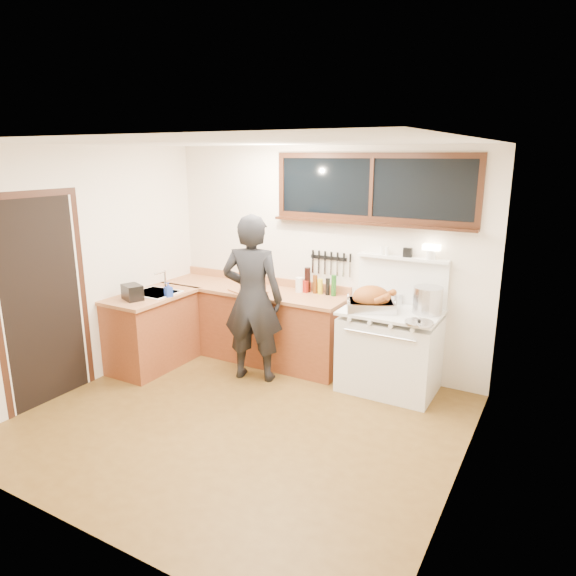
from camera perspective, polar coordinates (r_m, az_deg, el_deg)
The scene contains 20 objects.
ground_plane at distance 5.14m, azimuth -5.32°, elevation -14.70°, with size 4.00×3.50×0.02m, color brown.
room_shell at distance 4.56m, azimuth -5.81°, elevation 3.80°, with size 4.10×3.60×2.65m.
counter_back at distance 6.46m, azimuth -3.97°, elevation -3.86°, with size 2.44×0.64×1.00m.
counter_left at distance 6.40m, azimuth -14.86°, elevation -4.55°, with size 0.64×1.09×0.90m.
sink_unit at distance 6.32m, azimuth -14.49°, elevation -1.01°, with size 0.50×0.45×0.37m.
vintage_stove at distance 5.69m, azimuth 11.27°, elevation -6.61°, with size 1.02×0.74×1.59m.
back_window at distance 5.75m, azimuth 9.21°, elevation 10.10°, with size 2.32×0.13×0.77m.
left_doorway at distance 5.71m, azimuth -25.58°, elevation -1.17°, with size 0.02×1.04×2.17m.
knife_strip at distance 6.04m, azimuth 4.69°, elevation 3.22°, with size 0.52×0.03×0.28m.
man at distance 5.72m, azimuth -3.96°, elevation -1.19°, with size 0.78×0.62×1.89m.
soap_bottle at distance 6.09m, azimuth -13.15°, elevation -0.17°, with size 0.10×0.10×0.17m.
toaster at distance 6.07m, azimuth -16.91°, elevation -0.46°, with size 0.30×0.26×0.17m.
cutting_board at distance 6.16m, azimuth -4.47°, elevation 0.05°, with size 0.50×0.44×0.14m.
roast_turkey at distance 5.49m, azimuth 9.27°, elevation -1.37°, with size 0.62×0.55×0.27m.
stockpot at distance 5.49m, azimuth 15.26°, elevation -1.32°, with size 0.40×0.40×0.28m.
saucepan at distance 5.81m, azimuth 11.97°, elevation -1.12°, with size 0.16×0.27×0.11m.
pot_lid at distance 5.17m, azimuth 14.35°, elevation -3.74°, with size 0.34×0.34×0.04m.
coffee_tin at distance 6.14m, azimuth 1.96°, elevation 0.21°, with size 0.12×0.10×0.15m.
pitcher at distance 6.14m, azimuth 1.27°, elevation 0.36°, with size 0.10×0.10×0.18m.
bottle_cluster at distance 6.06m, azimuth 3.40°, elevation 0.50°, with size 0.41×0.07×0.30m.
Camera 1 is at (2.59, -3.66, 2.50)m, focal length 32.00 mm.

